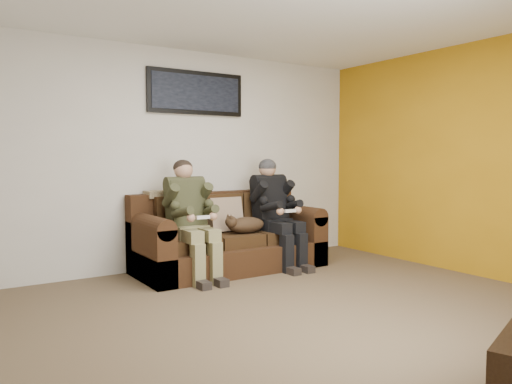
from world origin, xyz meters
TOP-DOWN VIEW (x-y plane):
  - floor at (0.00, 0.00)m, footprint 5.00×5.00m
  - ceiling at (0.00, 0.00)m, footprint 5.00×5.00m
  - wall_back at (0.00, 2.25)m, footprint 5.00×0.00m
  - wall_right at (2.50, 0.00)m, footprint 0.00×4.50m
  - accent_wall_right at (2.49, 0.00)m, footprint 0.00×4.50m
  - sofa at (0.34, 1.83)m, footprint 2.20×0.95m
  - throw_pillow at (0.34, 1.87)m, footprint 0.42×0.20m
  - throw_blanket at (-0.33, 2.11)m, footprint 0.45×0.22m
  - person_left at (-0.23, 1.64)m, footprint 0.51×0.87m
  - person_right at (0.91, 1.64)m, footprint 0.51×0.86m
  - cat at (0.45, 1.61)m, footprint 0.66×0.26m
  - framed_poster at (0.14, 2.22)m, footprint 1.25×0.05m

SIDE VIEW (x-z plane):
  - floor at x=0.00m, z-range 0.00..0.00m
  - sofa at x=0.34m, z-range -0.11..0.79m
  - cat at x=0.45m, z-range 0.42..0.66m
  - throw_pillow at x=0.34m, z-range 0.43..0.85m
  - person_left at x=-0.23m, z-range 0.08..1.38m
  - person_right at x=0.91m, z-range 0.08..1.38m
  - throw_blanket at x=-0.33m, z-range 0.86..0.94m
  - wall_back at x=0.00m, z-range -1.20..3.80m
  - wall_right at x=2.50m, z-range -0.95..3.55m
  - accent_wall_right at x=2.49m, z-range -0.95..3.55m
  - framed_poster at x=0.14m, z-range 1.84..2.36m
  - ceiling at x=0.00m, z-range 2.60..2.60m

